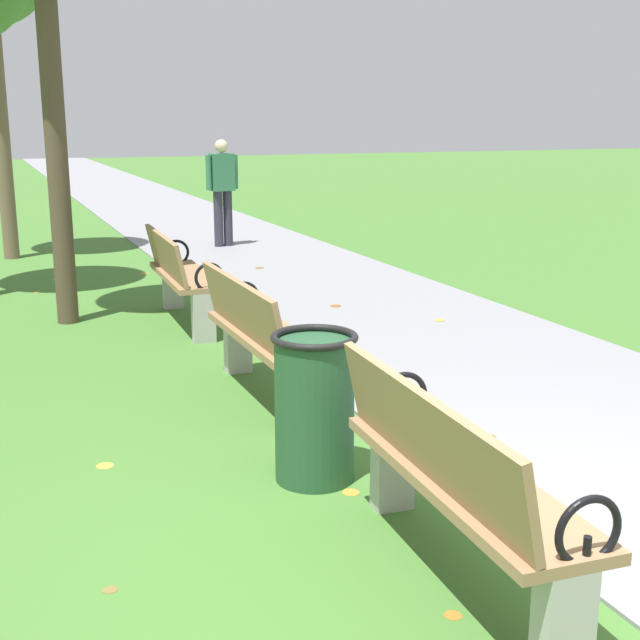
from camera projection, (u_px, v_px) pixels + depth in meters
ground_plane at (550, 562)px, 3.87m from camera, size 80.00×80.00×0.00m
paved_walkway at (139, 199)px, 20.61m from camera, size 2.85×44.00×0.02m
park_bench_1 at (453, 478)px, 3.61m from camera, size 0.55×1.62×0.90m
park_bench_2 at (261, 335)px, 5.97m from camera, size 0.48×1.60×0.90m
park_bench_3 at (180, 275)px, 8.20m from camera, size 0.52×1.61×0.90m
pedestrian_walking at (222, 187)px, 12.96m from camera, size 0.52×0.27×1.62m
trash_bin at (314, 407)px, 4.68m from camera, size 0.48×0.48×0.84m
scattered_leaves at (311, 351)px, 7.30m from camera, size 4.48×9.26×0.02m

